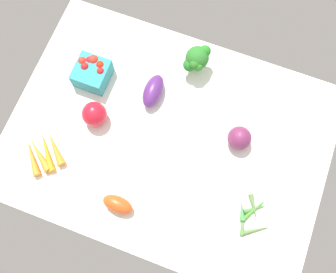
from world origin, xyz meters
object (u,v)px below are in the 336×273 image
at_px(roma_tomato, 118,204).
at_px(okra_pile, 251,214).
at_px(red_onion_center, 239,138).
at_px(bell_pepper_red, 94,114).
at_px(eggplant, 153,91).
at_px(carrot_bunch, 43,153).
at_px(berry_basket, 92,72).
at_px(broccoli_head, 196,59).

bearing_deg(roma_tomato, okra_pile, 19.14).
height_order(red_onion_center, roma_tomato, red_onion_center).
height_order(okra_pile, bell_pepper_red, bell_pepper_red).
bearing_deg(bell_pepper_red, red_onion_center, -169.07).
bearing_deg(eggplant, carrot_bunch, -39.47).
bearing_deg(okra_pile, carrot_bunch, 4.26).
bearing_deg(berry_basket, broccoli_head, -153.81).
bearing_deg(roma_tomato, berry_basket, 125.74).
distance_m(broccoli_head, roma_tomato, 0.54).
relative_size(eggplant, carrot_bunch, 0.75).
bearing_deg(bell_pepper_red, okra_pile, 168.24).
bearing_deg(berry_basket, red_onion_center, 175.04).
bearing_deg(red_onion_center, eggplant, -10.28).
distance_m(carrot_bunch, red_onion_center, 0.63).
distance_m(red_onion_center, berry_basket, 0.53).
distance_m(berry_basket, okra_pile, 0.69).
height_order(eggplant, bell_pepper_red, bell_pepper_red).
height_order(carrot_bunch, berry_basket, berry_basket).
bearing_deg(carrot_bunch, red_onion_center, -155.60).
height_order(red_onion_center, okra_pile, red_onion_center).
bearing_deg(broccoli_head, eggplant, 55.26).
bearing_deg(carrot_bunch, bell_pepper_red, -122.76).
height_order(carrot_bunch, broccoli_head, broccoli_head).
relative_size(red_onion_center, okra_pile, 0.55).
bearing_deg(roma_tomato, carrot_bunch, 168.86).
bearing_deg(red_onion_center, okra_pile, 117.93).
xyz_separation_m(carrot_bunch, okra_pile, (-0.68, -0.05, -0.01)).
distance_m(berry_basket, bell_pepper_red, 0.15).
bearing_deg(broccoli_head, carrot_bunch, 52.37).
height_order(broccoli_head, berry_basket, broccoli_head).
bearing_deg(bell_pepper_red, berry_basket, -63.14).
height_order(red_onion_center, berry_basket, berry_basket).
xyz_separation_m(broccoli_head, okra_pile, (-0.33, 0.41, -0.06)).
bearing_deg(bell_pepper_red, carrot_bunch, 57.24).
height_order(eggplant, carrot_bunch, eggplant).
relative_size(broccoli_head, okra_pile, 0.77).
distance_m(eggplant, carrot_bunch, 0.41).
bearing_deg(roma_tomato, eggplant, 97.16).
bearing_deg(bell_pepper_red, eggplant, -134.83).
xyz_separation_m(broccoli_head, bell_pepper_red, (0.25, 0.29, -0.02)).
distance_m(eggplant, roma_tomato, 0.39).
height_order(carrot_bunch, red_onion_center, red_onion_center).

